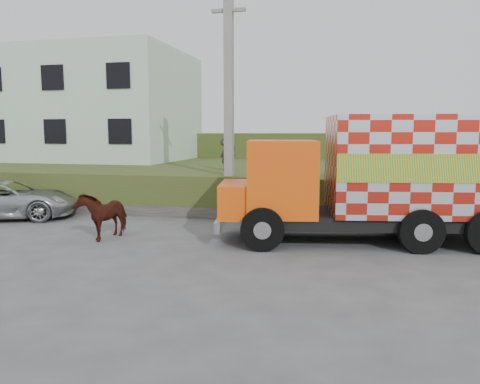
% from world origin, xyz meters
% --- Properties ---
extents(ground, '(120.00, 120.00, 0.00)m').
position_xyz_m(ground, '(0.00, 0.00, 0.00)').
color(ground, '#474749').
rests_on(ground, ground).
extents(embankment, '(40.00, 12.00, 1.50)m').
position_xyz_m(embankment, '(0.00, 10.00, 0.75)').
color(embankment, '#2D521B').
rests_on(embankment, ground).
extents(embankment_far, '(40.00, 12.00, 3.00)m').
position_xyz_m(embankment_far, '(0.00, 22.00, 1.50)').
color(embankment_far, '#2D521B').
rests_on(embankment_far, ground).
extents(retaining_strip, '(16.00, 0.50, 0.40)m').
position_xyz_m(retaining_strip, '(-2.00, 4.20, 0.20)').
color(retaining_strip, '#595651').
rests_on(retaining_strip, ground).
extents(building, '(10.00, 8.00, 6.00)m').
position_xyz_m(building, '(-11.00, 13.00, 4.50)').
color(building, '#B7D6BC').
rests_on(building, embankment).
extents(utility_pole, '(1.20, 0.30, 8.00)m').
position_xyz_m(utility_pole, '(-1.00, 4.60, 4.08)').
color(utility_pole, gray).
rests_on(utility_pole, ground).
extents(cargo_truck, '(8.14, 3.85, 3.49)m').
position_xyz_m(cargo_truck, '(3.97, 1.82, 1.80)').
color(cargo_truck, black).
rests_on(cargo_truck, ground).
extents(cow, '(1.00, 1.73, 1.38)m').
position_xyz_m(cow, '(-3.70, 0.53, 0.69)').
color(cow, black).
rests_on(cow, ground).
extents(suv, '(5.34, 3.84, 1.35)m').
position_xyz_m(suv, '(-8.64, 2.52, 0.68)').
color(suv, '#9FA2A8').
rests_on(suv, ground).
extents(pedestrian, '(0.70, 0.53, 1.73)m').
position_xyz_m(pedestrian, '(-1.64, 6.84, 2.37)').
color(pedestrian, '#312D2C').
rests_on(pedestrian, embankment).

